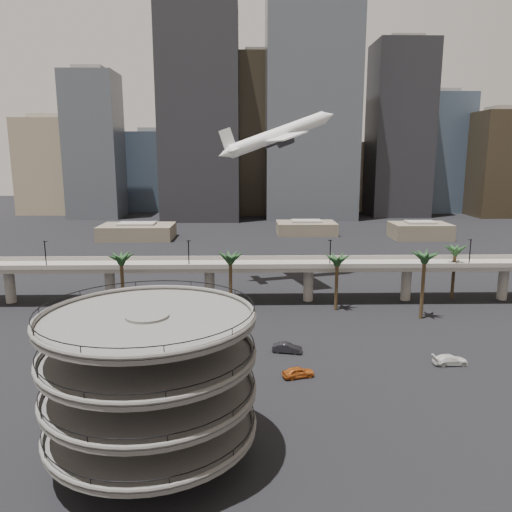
{
  "coord_description": "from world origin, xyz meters",
  "views": [
    {
      "loc": [
        -3.03,
        -52.47,
        32.19
      ],
      "look_at": [
        -1.27,
        28.0,
        15.76
      ],
      "focal_mm": 35.0,
      "sensor_mm": 36.0,
      "label": 1
    }
  ],
  "objects_px": {
    "airborne_jet": "(277,135)",
    "car_c": "(450,360)",
    "car_b": "(287,348)",
    "overpass": "(259,269)",
    "car_a": "(298,372)",
    "parking_ramp": "(150,374)"
  },
  "relations": [
    {
      "from": "parking_ramp",
      "to": "car_a",
      "type": "bearing_deg",
      "value": 48.13
    },
    {
      "from": "overpass",
      "to": "airborne_jet",
      "type": "distance_m",
      "value": 34.64
    },
    {
      "from": "airborne_jet",
      "to": "overpass",
      "type": "bearing_deg",
      "value": -121.54
    },
    {
      "from": "airborne_jet",
      "to": "car_c",
      "type": "bearing_deg",
      "value": -81.59
    },
    {
      "from": "parking_ramp",
      "to": "car_a",
      "type": "height_order",
      "value": "parking_ramp"
    },
    {
      "from": "overpass",
      "to": "car_a",
      "type": "xyz_separation_m",
      "value": [
        4.68,
        -39.28,
        -6.54
      ]
    },
    {
      "from": "airborne_jet",
      "to": "car_a",
      "type": "height_order",
      "value": "airborne_jet"
    },
    {
      "from": "airborne_jet",
      "to": "parking_ramp",
      "type": "bearing_deg",
      "value": -119.13
    },
    {
      "from": "car_b",
      "to": "car_c",
      "type": "height_order",
      "value": "car_b"
    },
    {
      "from": "overpass",
      "to": "car_c",
      "type": "distance_m",
      "value": 46.03
    },
    {
      "from": "airborne_jet",
      "to": "car_b",
      "type": "relative_size",
      "value": 6.22
    },
    {
      "from": "car_a",
      "to": "car_b",
      "type": "xyz_separation_m",
      "value": [
        -0.84,
        9.36,
        0.0
      ]
    },
    {
      "from": "parking_ramp",
      "to": "car_a",
      "type": "distance_m",
      "value": 27.98
    },
    {
      "from": "car_a",
      "to": "car_b",
      "type": "relative_size",
      "value": 0.96
    },
    {
      "from": "airborne_jet",
      "to": "car_b",
      "type": "distance_m",
      "value": 59.6
    },
    {
      "from": "car_b",
      "to": "overpass",
      "type": "bearing_deg",
      "value": 19.71
    },
    {
      "from": "car_a",
      "to": "car_c",
      "type": "height_order",
      "value": "car_a"
    },
    {
      "from": "parking_ramp",
      "to": "car_c",
      "type": "xyz_separation_m",
      "value": [
        41.87,
        23.75,
        -9.06
      ]
    },
    {
      "from": "airborne_jet",
      "to": "car_c",
      "type": "xyz_separation_m",
      "value": [
        23.96,
        -52.85,
        -35.99
      ]
    },
    {
      "from": "car_b",
      "to": "parking_ramp",
      "type": "bearing_deg",
      "value": 162.35
    },
    {
      "from": "parking_ramp",
      "to": "car_b",
      "type": "xyz_separation_m",
      "value": [
        16.83,
        29.08,
        -9.03
      ]
    },
    {
      "from": "overpass",
      "to": "car_b",
      "type": "bearing_deg",
      "value": -82.7
    }
  ]
}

